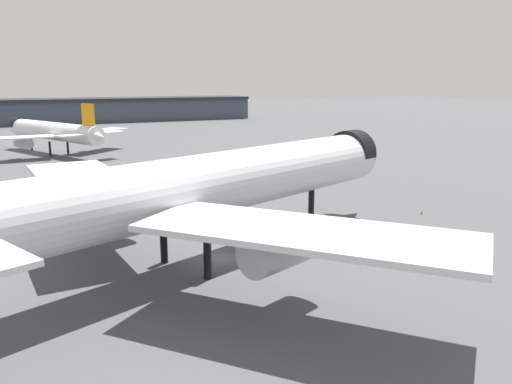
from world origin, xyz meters
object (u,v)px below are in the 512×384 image
service_truck_front (190,179)px  traffic_cone_near_nose (422,212)px  airliner_near_gate (202,187)px  airliner_far_taxiway (54,132)px

service_truck_front → traffic_cone_near_nose: bearing=110.9°
service_truck_front → airliner_near_gate: bearing=58.1°
airliner_far_taxiway → service_truck_front: bearing=174.2°
airliner_far_taxiway → traffic_cone_near_nose: (41.62, -94.51, -5.98)m
airliner_far_taxiway → airliner_near_gate: bearing=160.3°
service_truck_front → traffic_cone_near_nose: 42.73m
traffic_cone_near_nose → airliner_far_taxiway: bearing=113.8°
airliner_far_taxiway → traffic_cone_near_nose: size_ratio=79.26×
service_truck_front → airliner_far_taxiway: bearing=-87.7°
airliner_near_gate → service_truck_front: airliner_near_gate is taller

